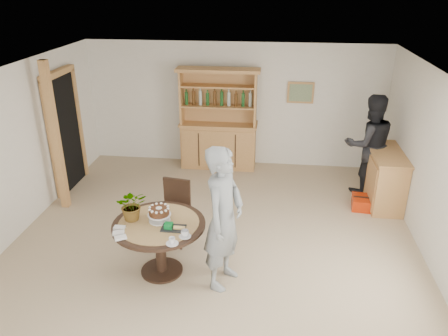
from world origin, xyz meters
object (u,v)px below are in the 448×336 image
red_suitcase (370,203)px  adult_person (369,145)px  dining_table (159,233)px  sideboard (384,177)px  teen_boy (224,218)px  dining_chair (175,207)px  hutch (219,135)px

red_suitcase → adult_person: bearing=96.1°
red_suitcase → dining_table: bearing=-139.7°
sideboard → teen_boy: size_ratio=0.67×
sideboard → dining_chair: size_ratio=1.33×
dining_table → adult_person: size_ratio=0.66×
dining_chair → teen_boy: (0.84, -0.93, 0.40)m
sideboard → adult_person: 0.64m
hutch → adult_person: (2.80, -0.84, 0.22)m
teen_boy → dining_table: bearing=102.0°
sideboard → dining_table: size_ratio=1.05×
dining_table → dining_chair: 0.83m
dining_chair → adult_person: size_ratio=0.52×
sideboard → adult_person: adult_person is taller
hutch → adult_person: hutch is taller
dining_table → red_suitcase: 3.78m
sideboard → red_suitcase: 0.53m
teen_boy → sideboard: bearing=-26.2°
dining_chair → adult_person: 3.68m
dining_chair → teen_boy: 1.31m
sideboard → red_suitcase: sideboard is taller
sideboard → teen_boy: bearing=-135.0°
hutch → dining_chair: (-0.29, -2.81, -0.15)m
adult_person → hutch: bearing=-29.1°
hutch → dining_table: 3.65m
hutch → red_suitcase: 3.24m
red_suitcase → hutch: bearing=157.5°
teen_boy → red_suitcase: bearing=-26.8°
dining_table → dining_chair: (0.01, 0.83, -0.07)m
dining_table → dining_chair: size_ratio=1.27×
dining_table → sideboard: bearing=35.6°
adult_person → dining_table: bearing=29.6°
dining_table → teen_boy: (0.85, -0.10, 0.34)m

